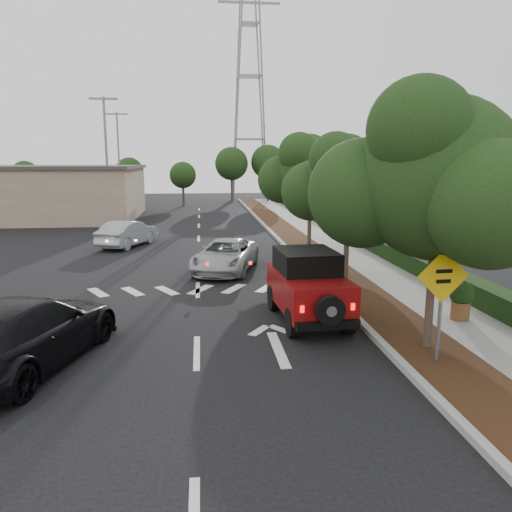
{
  "coord_description": "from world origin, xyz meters",
  "views": [
    {
      "loc": [
        0.17,
        -11.52,
        4.59
      ],
      "look_at": [
        1.78,
        3.0,
        1.78
      ],
      "focal_mm": 35.0,
      "sensor_mm": 36.0,
      "label": 1
    }
  ],
  "objects": [
    {
      "name": "silver_suv_ahead",
      "position": [
        1.15,
        9.03,
        0.66
      ],
      "size": [
        3.39,
        5.13,
        1.31
      ],
      "primitive_type": "imported",
      "rotation": [
        0.0,
        0.0,
        -0.28
      ],
      "color": "#A6A9AE",
      "rests_on": "ground"
    },
    {
      "name": "terracotta_planter",
      "position": [
        7.47,
        1.41,
        0.77
      ],
      "size": [
        0.65,
        0.65,
        1.14
      ],
      "rotation": [
        0.0,
        0.0,
        -0.1
      ],
      "color": "brown",
      "rests_on": "ground"
    },
    {
      "name": "street_tree_near",
      "position": [
        5.6,
        -0.5,
        0.0
      ],
      "size": [
        3.8,
        3.8,
        5.92
      ],
      "primitive_type": null,
      "color": "black",
      "rests_on": "ground"
    },
    {
      "name": "silver_sedan_oncoming",
      "position": [
        -3.8,
        15.76,
        0.7
      ],
      "size": [
        2.95,
        4.5,
        1.4
      ],
      "primitive_type": "imported",
      "rotation": [
        0.0,
        0.0,
        2.76
      ],
      "color": "#999CA0",
      "rests_on": "ground"
    },
    {
      "name": "red_jeep",
      "position": [
        3.19,
        2.3,
        1.03
      ],
      "size": [
        1.97,
        4.05,
        2.03
      ],
      "rotation": [
        0.0,
        0.0,
        0.06
      ],
      "color": "black",
      "rests_on": "ground"
    },
    {
      "name": "sidewalk",
      "position": [
        7.5,
        12.0,
        0.06
      ],
      "size": [
        2.0,
        70.0,
        0.12
      ],
      "primitive_type": "cube",
      "color": "gray",
      "rests_on": "ground"
    },
    {
      "name": "street_tree_far",
      "position": [
        5.6,
        13.0,
        0.0
      ],
      "size": [
        3.4,
        3.4,
        5.62
      ],
      "primitive_type": null,
      "color": "black",
      "rests_on": "ground"
    },
    {
      "name": "parked_suv",
      "position": [
        -10.15,
        26.2,
        0.65
      ],
      "size": [
        3.85,
        1.58,
        1.31
      ],
      "primitive_type": "imported",
      "rotation": [
        0.0,
        0.0,
        1.56
      ],
      "color": "#97989E",
      "rests_on": "ground"
    },
    {
      "name": "planting_strip",
      "position": [
        5.6,
        12.0,
        0.06
      ],
      "size": [
        1.8,
        70.0,
        0.12
      ],
      "primitive_type": "cube",
      "color": "black",
      "rests_on": "ground"
    },
    {
      "name": "light_pole_a",
      "position": [
        -6.5,
        26.0,
        0.0
      ],
      "size": [
        2.0,
        0.22,
        9.0
      ],
      "primitive_type": null,
      "color": "slate",
      "rests_on": "ground"
    },
    {
      "name": "hedge",
      "position": [
        8.9,
        12.0,
        0.4
      ],
      "size": [
        0.8,
        70.0,
        0.8
      ],
      "primitive_type": "cube",
      "color": "black",
      "rests_on": "ground"
    },
    {
      "name": "transmission_tower",
      "position": [
        6.0,
        48.0,
        0.0
      ],
      "size": [
        7.0,
        4.0,
        28.0
      ],
      "primitive_type": null,
      "color": "slate",
      "rests_on": "ground"
    },
    {
      "name": "light_pole_b",
      "position": [
        -7.5,
        38.0,
        0.0
      ],
      "size": [
        2.0,
        0.22,
        9.0
      ],
      "primitive_type": null,
      "color": "slate",
      "rests_on": "ground"
    },
    {
      "name": "speed_hump_sign",
      "position": [
        5.4,
        -1.44,
        1.78
      ],
      "size": [
        1.21,
        0.12,
        2.57
      ],
      "rotation": [
        0.0,
        0.0,
        0.05
      ],
      "color": "slate",
      "rests_on": "ground"
    },
    {
      "name": "street_tree_mid",
      "position": [
        5.6,
        6.5,
        0.0
      ],
      "size": [
        3.2,
        3.2,
        5.32
      ],
      "primitive_type": null,
      "color": "black",
      "rests_on": "ground"
    },
    {
      "name": "ground",
      "position": [
        0.0,
        0.0,
        0.0
      ],
      "size": [
        120.0,
        120.0,
        0.0
      ],
      "primitive_type": "plane",
      "color": "black",
      "rests_on": "ground"
    },
    {
      "name": "curb",
      "position": [
        4.6,
        12.0,
        0.07
      ],
      "size": [
        0.2,
        70.0,
        0.15
      ],
      "primitive_type": "cube",
      "color": "#9E9B93",
      "rests_on": "ground"
    },
    {
      "name": "black_suv_oncoming",
      "position": [
        -3.8,
        -0.4,
        0.81
      ],
      "size": [
        3.7,
        5.97,
        1.61
      ],
      "primitive_type": "imported",
      "rotation": [
        0.0,
        0.0,
        2.86
      ],
      "color": "black",
      "rests_on": "ground"
    }
  ]
}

